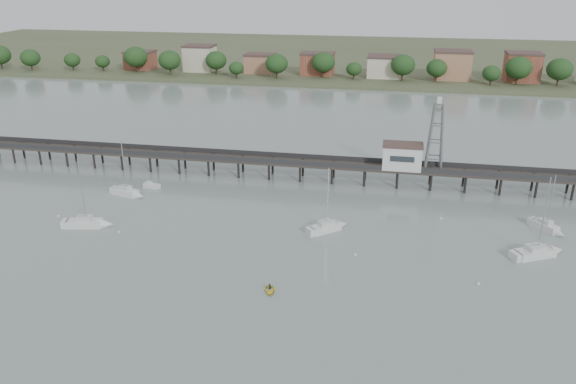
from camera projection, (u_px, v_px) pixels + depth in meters
name	position (u px, v px, depth m)	size (l,w,h in m)	color
ground_plane	(197.00, 342.00, 70.52)	(500.00, 500.00, 0.00)	slate
pier	(286.00, 162.00, 123.82)	(150.00, 5.00, 5.50)	#2D2823
pier_building	(402.00, 156.00, 118.46)	(8.40, 5.40, 5.30)	silver
lattice_tower	(436.00, 137.00, 115.70)	(3.20, 3.20, 15.50)	slate
sailboat_d	(542.00, 252.00, 91.36)	(9.03, 6.35, 14.53)	silver
sailboat_b	(130.00, 193.00, 115.08)	(7.71, 4.01, 12.32)	silver
sailboat_e	(549.00, 228.00, 99.58)	(5.67, 6.24, 10.98)	silver
sailboat_a	(92.00, 223.00, 101.51)	(8.65, 3.98, 13.77)	silver
sailboat_c	(330.00, 227.00, 100.25)	(7.15, 6.55, 12.51)	silver
white_tender	(151.00, 186.00, 119.61)	(3.83, 2.23, 1.40)	silver
yellow_dinghy	(270.00, 292.00, 81.34)	(2.02, 0.58, 2.82)	yellow
dinghy_occupant	(270.00, 292.00, 81.34)	(0.42, 1.16, 0.28)	black
mooring_buoys	(282.00, 239.00, 97.04)	(75.56, 23.54, 0.39)	beige
far_shore	(352.00, 57.00, 288.58)	(500.00, 170.00, 10.40)	#475133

